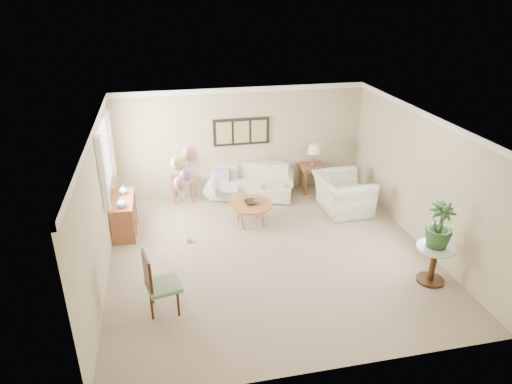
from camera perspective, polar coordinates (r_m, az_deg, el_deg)
ground_plane at (r=8.88m, az=1.77°, el=-7.68°), size 6.00×6.00×0.00m
room_shell at (r=8.19m, az=1.02°, el=2.25°), size 6.04×6.04×2.60m
wall_art_triptych at (r=10.89m, az=-1.83°, el=7.54°), size 1.35×0.06×0.65m
sofa at (r=11.05m, az=-0.63°, el=0.97°), size 2.38×1.39×0.79m
end_table_left at (r=10.92m, az=-9.17°, el=1.31°), size 0.53×0.48×0.57m
end_table_right at (r=11.36m, az=7.09°, el=2.80°), size 0.61×0.56×0.67m
lamp_left at (r=10.73m, az=-9.34°, el=3.77°), size 0.30×0.30×0.54m
lamp_right at (r=11.18m, az=7.23°, el=5.30°), size 0.31×0.31×0.55m
coffee_table at (r=9.73m, az=-0.70°, el=-1.64°), size 0.94×0.94×0.48m
decor_bowl at (r=9.69m, az=-0.69°, el=-1.28°), size 0.32×0.32×0.07m
armchair at (r=10.51m, az=10.77°, el=-0.21°), size 1.14×1.29×0.82m
side_table at (r=8.41m, az=21.43°, el=-7.39°), size 0.64×0.64×0.70m
potted_plant at (r=8.14m, az=21.97°, el=-3.84°), size 0.48×0.48×0.82m
accent_chair at (r=7.35m, az=-12.13°, el=-10.95°), size 0.60×0.60×1.03m
credenza at (r=9.85m, az=-16.16°, el=-2.78°), size 0.46×1.20×0.74m
vase_white at (r=9.31m, az=-16.49°, el=-1.24°), size 0.20×0.20×0.20m
vase_sage at (r=9.89m, az=-16.29°, el=0.29°), size 0.20×0.20×0.19m
balloon_cluster at (r=8.67m, az=-8.95°, el=2.86°), size 0.53×0.42×2.03m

